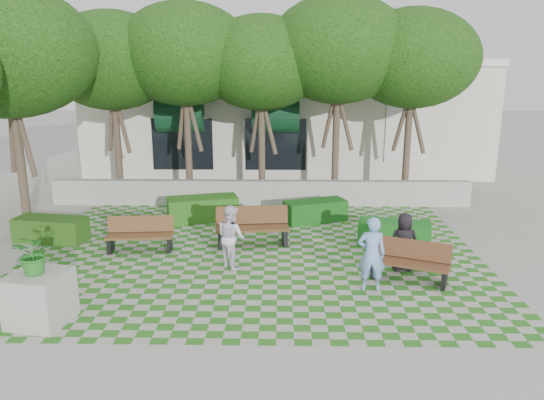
{
  "coord_description": "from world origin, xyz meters",
  "views": [
    {
      "loc": [
        0.75,
        -12.35,
        5.01
      ],
      "look_at": [
        0.5,
        1.5,
        1.4
      ],
      "focal_mm": 35.0,
      "sensor_mm": 36.0,
      "label": 1
    }
  ],
  "objects_px": {
    "bench_mid": "(252,227)",
    "person_white": "(231,237)",
    "hedge_midleft": "(203,209)",
    "bench_west": "(140,235)",
    "person_blue": "(371,254)",
    "person_dark": "(404,242)",
    "bench_east": "(410,262)",
    "hedge_west": "(51,230)",
    "planter_front": "(39,287)",
    "hedge_midright": "(315,211)",
    "hedge_east": "(394,234)"
  },
  "relations": [
    {
      "from": "person_dark",
      "to": "hedge_west",
      "type": "bearing_deg",
      "value": -11.17
    },
    {
      "from": "bench_west",
      "to": "hedge_midleft",
      "type": "distance_m",
      "value": 3.16
    },
    {
      "from": "bench_west",
      "to": "hedge_midright",
      "type": "height_order",
      "value": "bench_west"
    },
    {
      "from": "planter_front",
      "to": "person_white",
      "type": "xyz_separation_m",
      "value": [
        3.49,
        3.02,
        0.05
      ]
    },
    {
      "from": "bench_mid",
      "to": "person_white",
      "type": "relative_size",
      "value": 1.31
    },
    {
      "from": "bench_east",
      "to": "hedge_midleft",
      "type": "bearing_deg",
      "value": 162.17
    },
    {
      "from": "hedge_midright",
      "to": "hedge_midleft",
      "type": "distance_m",
      "value": 3.65
    },
    {
      "from": "hedge_midright",
      "to": "hedge_midleft",
      "type": "xyz_separation_m",
      "value": [
        -3.65,
        0.04,
        0.05
      ]
    },
    {
      "from": "person_blue",
      "to": "person_white",
      "type": "xyz_separation_m",
      "value": [
        -3.26,
        1.35,
        -0.06
      ]
    },
    {
      "from": "person_dark",
      "to": "bench_west",
      "type": "bearing_deg",
      "value": -9.99
    },
    {
      "from": "bench_west",
      "to": "hedge_west",
      "type": "distance_m",
      "value": 2.88
    },
    {
      "from": "person_dark",
      "to": "hedge_midright",
      "type": "bearing_deg",
      "value": -64.46
    },
    {
      "from": "bench_mid",
      "to": "bench_east",
      "type": "bearing_deg",
      "value": -39.39
    },
    {
      "from": "bench_east",
      "to": "bench_mid",
      "type": "distance_m",
      "value": 4.58
    },
    {
      "from": "hedge_midleft",
      "to": "person_blue",
      "type": "distance_m",
      "value": 7.08
    },
    {
      "from": "bench_west",
      "to": "planter_front",
      "type": "relative_size",
      "value": 0.99
    },
    {
      "from": "hedge_east",
      "to": "person_white",
      "type": "bearing_deg",
      "value": -158.81
    },
    {
      "from": "bench_west",
      "to": "bench_east",
      "type": "bearing_deg",
      "value": -20.3
    },
    {
      "from": "bench_west",
      "to": "hedge_west",
      "type": "relative_size",
      "value": 0.91
    },
    {
      "from": "hedge_midright",
      "to": "person_blue",
      "type": "xyz_separation_m",
      "value": [
        0.92,
        -5.35,
        0.52
      ]
    },
    {
      "from": "bench_east",
      "to": "person_dark",
      "type": "height_order",
      "value": "person_dark"
    },
    {
      "from": "hedge_east",
      "to": "planter_front",
      "type": "relative_size",
      "value": 1.07
    },
    {
      "from": "hedge_midright",
      "to": "person_white",
      "type": "distance_m",
      "value": 4.65
    },
    {
      "from": "bench_west",
      "to": "hedge_midright",
      "type": "xyz_separation_m",
      "value": [
        4.94,
        2.85,
        -0.11
      ]
    },
    {
      "from": "bench_west",
      "to": "person_blue",
      "type": "height_order",
      "value": "person_blue"
    },
    {
      "from": "bench_east",
      "to": "bench_mid",
      "type": "height_order",
      "value": "bench_mid"
    },
    {
      "from": "hedge_midleft",
      "to": "person_dark",
      "type": "relative_size",
      "value": 1.52
    },
    {
      "from": "person_dark",
      "to": "person_white",
      "type": "xyz_separation_m",
      "value": [
        -4.26,
        0.16,
        0.07
      ]
    },
    {
      "from": "bench_west",
      "to": "planter_front",
      "type": "distance_m",
      "value": 4.27
    },
    {
      "from": "bench_mid",
      "to": "person_white",
      "type": "xyz_separation_m",
      "value": [
        -0.43,
        -1.7,
        0.29
      ]
    },
    {
      "from": "bench_west",
      "to": "hedge_east",
      "type": "height_order",
      "value": "bench_west"
    },
    {
      "from": "hedge_west",
      "to": "hedge_midright",
      "type": "bearing_deg",
      "value": 15.28
    },
    {
      "from": "planter_front",
      "to": "hedge_midleft",
      "type": "bearing_deg",
      "value": 72.78
    },
    {
      "from": "hedge_east",
      "to": "person_blue",
      "type": "distance_m",
      "value": 3.32
    },
    {
      "from": "bench_mid",
      "to": "planter_front",
      "type": "distance_m",
      "value": 6.14
    },
    {
      "from": "bench_east",
      "to": "person_white",
      "type": "distance_m",
      "value": 4.36
    },
    {
      "from": "person_blue",
      "to": "person_white",
      "type": "relative_size",
      "value": 1.08
    },
    {
      "from": "hedge_west",
      "to": "person_white",
      "type": "bearing_deg",
      "value": -19.3
    },
    {
      "from": "hedge_midright",
      "to": "hedge_midleft",
      "type": "relative_size",
      "value": 0.88
    },
    {
      "from": "bench_east",
      "to": "person_white",
      "type": "bearing_deg",
      "value": -167.45
    },
    {
      "from": "hedge_west",
      "to": "person_blue",
      "type": "distance_m",
      "value": 9.24
    },
    {
      "from": "person_blue",
      "to": "person_dark",
      "type": "bearing_deg",
      "value": -127.56
    },
    {
      "from": "hedge_west",
      "to": "planter_front",
      "type": "bearing_deg",
      "value": -68.97
    },
    {
      "from": "hedge_east",
      "to": "hedge_midright",
      "type": "bearing_deg",
      "value": 132.33
    },
    {
      "from": "hedge_midleft",
      "to": "bench_west",
      "type": "bearing_deg",
      "value": -114.14
    },
    {
      "from": "hedge_east",
      "to": "bench_mid",
      "type": "bearing_deg",
      "value": -179.82
    },
    {
      "from": "hedge_east",
      "to": "hedge_midright",
      "type": "distance_m",
      "value": 3.08
    },
    {
      "from": "bench_mid",
      "to": "hedge_midleft",
      "type": "relative_size",
      "value": 0.94
    },
    {
      "from": "bench_mid",
      "to": "bench_west",
      "type": "bearing_deg",
      "value": -176.24
    },
    {
      "from": "bench_mid",
      "to": "hedge_midleft",
      "type": "xyz_separation_m",
      "value": [
        -1.74,
        2.33,
        -0.13
      ]
    }
  ]
}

